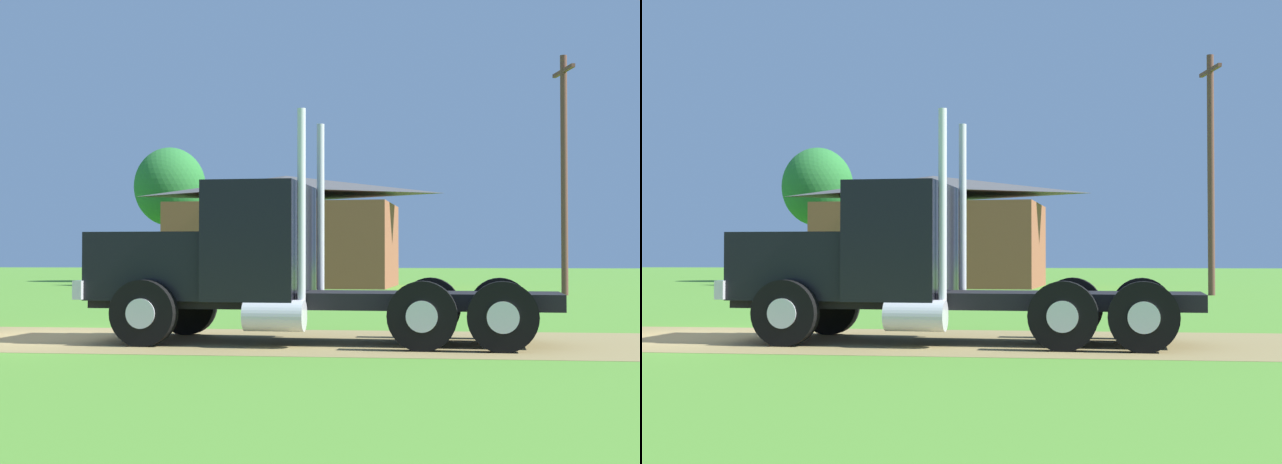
% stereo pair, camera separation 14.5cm
% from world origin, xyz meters
% --- Properties ---
extents(ground_plane, '(200.00, 200.00, 0.00)m').
position_xyz_m(ground_plane, '(0.00, 0.00, 0.00)').
color(ground_plane, '#4F892C').
extents(dirt_track, '(120.00, 5.01, 0.01)m').
position_xyz_m(dirt_track, '(0.00, 0.00, 0.00)').
color(dirt_track, olive).
rests_on(dirt_track, ground_plane).
extents(truck_foreground_white, '(8.23, 2.98, 3.94)m').
position_xyz_m(truck_foreground_white, '(4.03, -0.14, 1.29)').
color(truck_foreground_white, black).
rests_on(truck_foreground_white, ground_plane).
extents(shed_building, '(11.35, 7.64, 5.46)m').
position_xyz_m(shed_building, '(-0.35, 29.16, 2.63)').
color(shed_building, brown).
rests_on(shed_building, ground_plane).
extents(utility_pole_near, '(0.59, 2.18, 9.22)m').
position_xyz_m(utility_pole_near, '(11.95, 20.37, 4.87)').
color(utility_pole_near, brown).
rests_on(utility_pole_near, ground_plane).
extents(tree_mid, '(4.16, 4.16, 7.83)m').
position_xyz_m(tree_mid, '(-8.44, 36.59, 5.51)').
color(tree_mid, '#513823').
rests_on(tree_mid, ground_plane).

